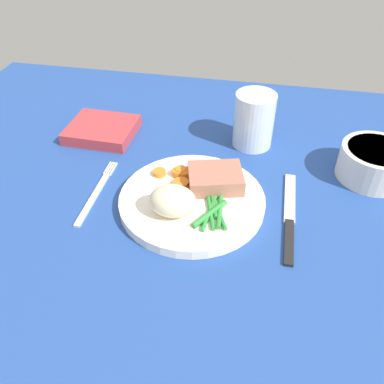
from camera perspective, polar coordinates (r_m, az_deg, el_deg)
dining_table at (r=67.02cm, az=1.61°, el=-1.50°), size 120.00×90.00×2.00cm
dinner_plate at (r=64.63cm, az=0.00°, el=-1.22°), size 23.11×23.11×1.60cm
meat_portion at (r=65.64cm, az=3.29°, el=1.91°), size 10.06×8.77×2.73cm
mashed_potatoes at (r=59.85cm, az=-2.73°, el=-1.26°), size 7.05×5.44×4.74cm
carrot_slices at (r=67.18cm, az=-1.90°, el=2.10°), size 6.74×6.69×1.29cm
green_beans at (r=61.15cm, az=3.03°, el=-2.72°), size 5.28×9.01×0.89cm
fork at (r=69.03cm, az=-13.21°, el=0.00°), size 1.44×16.60×0.40cm
knife at (r=64.40cm, az=13.50°, el=-3.51°), size 1.70×20.50×0.64cm
water_glass at (r=77.77cm, az=8.62°, el=9.47°), size 7.47×7.47×10.32cm
salad_bowl at (r=75.54cm, az=24.19°, el=3.95°), size 11.69×11.69×5.66cm
napkin at (r=83.33cm, az=-12.50°, el=8.51°), size 13.07×11.56×2.24cm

